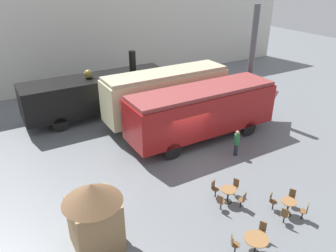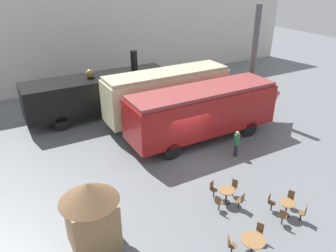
{
  "view_description": "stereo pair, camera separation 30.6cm",
  "coord_description": "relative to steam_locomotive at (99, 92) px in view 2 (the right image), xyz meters",
  "views": [
    {
      "loc": [
        -9.78,
        -14.31,
        10.25
      ],
      "look_at": [
        -0.85,
        1.0,
        1.6
      ],
      "focal_mm": 35.0,
      "sensor_mm": 36.0,
      "label": 1
    },
    {
      "loc": [
        -9.52,
        -14.46,
        10.25
      ],
      "look_at": [
        -0.85,
        1.0,
        1.6
      ],
      "focal_mm": 35.0,
      "sensor_mm": 36.0,
      "label": 2
    }
  ],
  "objects": [
    {
      "name": "ground_plane",
      "position": [
        2.74,
        -8.14,
        -1.87
      ],
      "size": [
        80.0,
        80.0,
        0.0
      ],
      "primitive_type": "plane",
      "color": "slate"
    },
    {
      "name": "backdrop_wall",
      "position": [
        2.74,
        7.07,
        2.63
      ],
      "size": [
        44.0,
        0.15,
        9.0
      ],
      "color": "silver",
      "rests_on": "ground_plane"
    },
    {
      "name": "steam_locomotive",
      "position": [
        0.0,
        0.0,
        0.0
      ],
      "size": [
        10.75,
        2.84,
        4.59
      ],
      "color": "black",
      "rests_on": "ground_plane"
    },
    {
      "name": "passenger_coach_vintage",
      "position": [
        3.71,
        -3.78,
        0.45
      ],
      "size": [
        8.89,
        2.41,
        3.87
      ],
      "color": "beige",
      "rests_on": "ground_plane"
    },
    {
      "name": "streamlined_locomotive",
      "position": [
        5.28,
        -6.95,
        0.18
      ],
      "size": [
        11.88,
        2.86,
        3.47
      ],
      "color": "maroon",
      "rests_on": "ground_plane"
    },
    {
      "name": "cafe_table_near",
      "position": [
        3.61,
        -15.04,
        -1.34
      ],
      "size": [
        0.71,
        0.71,
        0.73
      ],
      "color": "black",
      "rests_on": "ground_plane"
    },
    {
      "name": "cafe_table_mid",
      "position": [
        1.81,
        -12.99,
        -1.32
      ],
      "size": [
        0.75,
        0.75,
        0.74
      ],
      "color": "black",
      "rests_on": "ground_plane"
    },
    {
      "name": "cafe_table_far",
      "position": [
        0.71,
        -15.99,
        -1.24
      ],
      "size": [
        0.96,
        0.96,
        0.77
      ],
      "color": "black",
      "rests_on": "ground_plane"
    },
    {
      "name": "cafe_chair_0",
      "position": [
        4.25,
        -14.69,
        -1.36
      ],
      "size": [
        0.4,
        0.39,
        0.87
      ],
      "rotation": [
        0.0,
        0.0,
        3.66
      ],
      "color": "black",
      "rests_on": "ground_plane"
    },
    {
      "name": "cafe_chair_1",
      "position": [
        3.26,
        -14.41,
        -1.36
      ],
      "size": [
        0.39,
        0.4,
        0.87
      ],
      "rotation": [
        0.0,
        0.0,
        5.23
      ],
      "color": "black",
      "rests_on": "ground_plane"
    },
    {
      "name": "cafe_chair_2",
      "position": [
        2.98,
        -15.4,
        -1.36
      ],
      "size": [
        0.4,
        0.39,
        0.87
      ],
      "rotation": [
        0.0,
        0.0,
        6.8
      ],
      "color": "black",
      "rests_on": "ground_plane"
    },
    {
      "name": "cafe_chair_3",
      "position": [
        3.97,
        -15.68,
        -1.36
      ],
      "size": [
        0.39,
        0.4,
        0.87
      ],
      "rotation": [
        0.0,
        0.0,
        8.37
      ],
      "color": "black",
      "rests_on": "ground_plane"
    },
    {
      "name": "cafe_chair_4",
      "position": [
        2.11,
        -13.68,
        -1.36
      ],
      "size": [
        0.38,
        0.4,
        0.87
      ],
      "rotation": [
        0.0,
        0.0,
        8.25
      ],
      "color": "black",
      "rests_on": "ground_plane"
    },
    {
      "name": "cafe_chair_5",
      "position": [
        2.51,
        -12.7,
        -1.36
      ],
      "size": [
        0.4,
        0.38,
        0.87
      ],
      "rotation": [
        0.0,
        0.0,
        9.82
      ],
      "color": "black",
      "rests_on": "ground_plane"
    },
    {
      "name": "cafe_chair_6",
      "position": [
        1.52,
        -12.3,
        -1.36
      ],
      "size": [
        0.38,
        0.4,
        0.87
      ],
      "rotation": [
        0.0,
        0.0,
        11.39
      ],
      "color": "black",
      "rests_on": "ground_plane"
    },
    {
      "name": "cafe_chair_7",
      "position": [
        1.12,
        -13.28,
        -1.36
      ],
      "size": [
        0.4,
        0.38,
        0.87
      ],
      "rotation": [
        0.0,
        0.0,
        12.97
      ],
      "color": "black",
      "rests_on": "ground_plane"
    },
    {
      "name": "cafe_chair_8",
      "position": [
        -0.02,
        -15.55,
        -1.36
      ],
      "size": [
        0.4,
        0.39,
        0.87
      ],
      "rotation": [
        0.0,
        0.0,
        5.74
      ],
      "color": "black",
      "rests_on": "ground_plane"
    },
    {
      "name": "cafe_chair_10",
      "position": [
        1.45,
        -15.58,
        -1.36
      ],
      "size": [
        0.4,
        0.39,
        0.87
      ],
      "rotation": [
        0.0,
        0.0,
        9.93
      ],
      "color": "black",
      "rests_on": "ground_plane"
    },
    {
      "name": "visitor_person",
      "position": [
        5.04,
        -9.83,
        -0.97
      ],
      "size": [
        0.34,
        0.34,
        1.65
      ],
      "color": "#262633",
      "rests_on": "ground_plane"
    },
    {
      "name": "ticket_kiosk",
      "position": [
        -4.52,
        -12.43,
        -0.2
      ],
      "size": [
        2.34,
        2.34,
        3.0
      ],
      "color": "#99754C",
      "rests_on": "ground_plane"
    },
    {
      "name": "support_pillar",
      "position": [
        10.0,
        -5.27,
        2.13
      ],
      "size": [
        0.44,
        0.44,
        8.0
      ],
      "color": "#4C5156",
      "rests_on": "ground_plane"
    }
  ]
}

